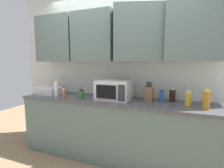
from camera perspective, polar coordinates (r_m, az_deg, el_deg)
The scene contains 12 objects.
wall_back_with_cabinets at distance 2.63m, azimuth 1.74°, elevation 10.45°, with size 3.69×0.52×2.60m.
counter_run at distance 2.61m, azimuth -0.08°, elevation -14.87°, with size 2.82×0.63×0.90m.
microwave at distance 2.43m, azimuth 0.66°, elevation -2.08°, with size 0.48×0.37×0.28m.
dish_rack at distance 3.07m, azimuth -20.57°, elevation -2.08°, with size 0.38×0.30×0.12m, color silver.
knife_block at distance 2.41m, azimuth 12.41°, elevation -3.22°, with size 0.11×0.12×0.28m.
bottle_yellow_mustard at distance 2.30m, azimuth 24.40°, elevation -4.54°, with size 0.07×0.07×0.20m.
bottle_soy_dark at distance 2.47m, azimuth 19.79°, elevation -3.65°, with size 0.08×0.08×0.19m.
bottle_amber_vinegar at distance 2.20m, azimuth 29.26°, elevation -4.82°, with size 0.08×0.08×0.23m.
bottle_green_oil at distance 2.56m, azimuth -10.32°, elevation -3.43°, with size 0.08×0.08×0.14m.
bottle_spice_jar at distance 2.65m, azimuth -16.05°, elevation -3.07°, with size 0.05×0.05×0.15m.
bottle_blue_cleaner at distance 2.42m, azimuth 16.47°, elevation -3.91°, with size 0.06×0.06×0.17m.
bottle_white_jar at distance 2.77m, azimuth -18.40°, elevation -1.69°, with size 0.07×0.07×0.25m.
Camera 1 is at (0.88, -2.55, 1.44)m, focal length 27.00 mm.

